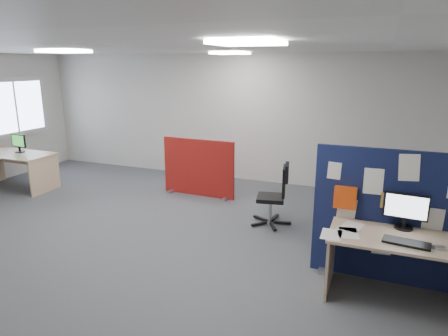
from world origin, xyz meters
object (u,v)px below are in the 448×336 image
(main_desk, at_px, (408,253))
(monitor_second, at_px, (19,142))
(monitor_main, at_px, (406,209))
(red_divider, at_px, (198,168))
(second_desk, at_px, (16,161))
(office_chair, at_px, (277,191))
(navy_divider, at_px, (398,219))

(main_desk, xyz_separation_m, monitor_second, (-7.21, 1.58, 0.38))
(monitor_main, distance_m, red_divider, 4.16)
(second_desk, distance_m, office_chair, 5.45)
(monitor_main, xyz_separation_m, second_desk, (-7.20, 1.26, -0.40))
(red_divider, bearing_deg, office_chair, -24.19)
(office_chair, bearing_deg, second_desk, 169.12)
(navy_divider, distance_m, red_divider, 4.03)
(red_divider, relative_size, second_desk, 0.91)
(monitor_main, bearing_deg, navy_divider, 121.07)
(monitor_main, xyz_separation_m, red_divider, (-3.52, 2.18, -0.42))
(main_desk, distance_m, second_desk, 7.41)
(navy_divider, relative_size, monitor_main, 4.15)
(navy_divider, relative_size, red_divider, 1.30)
(monitor_second, relative_size, office_chair, 0.42)
(office_chair, bearing_deg, navy_divider, -46.47)
(monitor_main, distance_m, office_chair, 2.22)
(office_chair, bearing_deg, monitor_main, -48.19)
(main_desk, bearing_deg, red_divider, 146.02)
(navy_divider, distance_m, monitor_second, 7.20)
(red_divider, bearing_deg, navy_divider, -28.75)
(navy_divider, distance_m, second_desk, 7.23)
(navy_divider, height_order, office_chair, navy_divider)
(monitor_main, distance_m, monitor_second, 7.28)
(monitor_main, relative_size, red_divider, 0.31)
(main_desk, distance_m, monitor_second, 7.39)
(main_desk, distance_m, office_chair, 2.38)
(navy_divider, relative_size, second_desk, 1.19)
(second_desk, relative_size, monitor_second, 3.96)
(navy_divider, distance_m, monitor_main, 0.21)
(monitor_second, bearing_deg, red_divider, 21.02)
(main_desk, xyz_separation_m, red_divider, (-3.58, 2.41, -0.01))
(monitor_main, bearing_deg, second_desk, 175.11)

